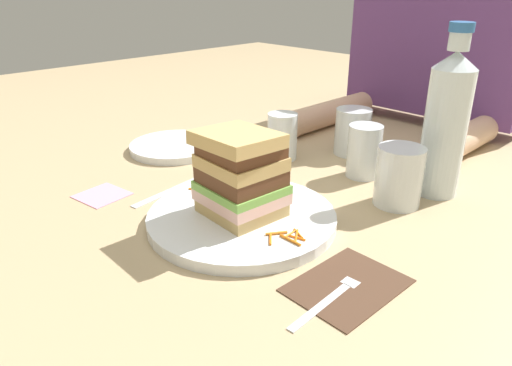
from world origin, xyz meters
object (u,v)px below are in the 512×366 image
object	(u,v)px
empty_tumbler_1	(364,151)
side_plate	(175,146)
juice_glass	(399,180)
main_plate	(242,218)
fork	(337,291)
sandwich	(241,174)
diner_across	(438,23)
water_bottle	(446,122)
napkin_pink	(102,195)
napkin_dark	(347,285)
knife	(176,188)
empty_tumbler_2	(282,136)
empty_tumbler_0	(353,132)

from	to	relation	value
empty_tumbler_1	side_plate	xyz separation A→B (m)	(-0.36, -0.17, -0.04)
juice_glass	empty_tumbler_1	world-z (taller)	same
main_plate	side_plate	world-z (taller)	main_plate
fork	main_plate	bearing A→B (deg)	169.48
juice_glass	sandwich	bearing A→B (deg)	-119.40
main_plate	side_plate	xyz separation A→B (m)	(-0.34, 0.12, -0.00)
fork	diner_across	xyz separation A→B (m)	(-0.27, 0.72, 0.24)
water_bottle	napkin_pink	world-z (taller)	water_bottle
napkin_dark	water_bottle	world-z (taller)	water_bottle
sandwich	fork	world-z (taller)	sandwich
napkin_dark	empty_tumbler_1	bearing A→B (deg)	121.49
napkin_pink	napkin_dark	bearing A→B (deg)	11.35
napkin_dark	empty_tumbler_1	xyz separation A→B (m)	(-0.19, 0.30, 0.05)
knife	fork	bearing A→B (deg)	-5.86
main_plate	juice_glass	world-z (taller)	juice_glass
main_plate	knife	xyz separation A→B (m)	(-0.17, 0.00, -0.01)
fork	empty_tumbler_2	world-z (taller)	empty_tumbler_2
water_bottle	sandwich	bearing A→B (deg)	-115.64
napkin_pink	juice_glass	bearing A→B (deg)	42.14
main_plate	water_bottle	xyz separation A→B (m)	(0.15, 0.31, 0.12)
napkin_dark	juice_glass	xyz separation A→B (m)	(-0.08, 0.24, 0.04)
diner_across	sandwich	bearing A→B (deg)	-84.56
empty_tumbler_0	napkin_pink	distance (m)	0.51
napkin_dark	fork	size ratio (longest dim) A/B	0.84
knife	empty_tumbler_0	bearing A→B (deg)	73.72
napkin_pink	diner_across	xyz separation A→B (m)	(0.17, 0.79, 0.24)
napkin_pink	diner_across	distance (m)	0.84
napkin_dark	empty_tumbler_2	distance (m)	0.44
knife	side_plate	distance (m)	0.21
empty_tumbler_0	diner_across	distance (m)	0.37
knife	empty_tumbler_2	world-z (taller)	empty_tumbler_2
water_bottle	empty_tumbler_0	world-z (taller)	water_bottle
main_plate	napkin_pink	size ratio (longest dim) A/B	3.75
diner_across	empty_tumbler_1	bearing A→B (deg)	-77.82
napkin_dark	juice_glass	size ratio (longest dim) A/B	1.43
fork	side_plate	size ratio (longest dim) A/B	0.87
empty_tumbler_0	diner_across	size ratio (longest dim) A/B	0.17
main_plate	knife	distance (m)	0.17
empty_tumbler_1	napkin_pink	size ratio (longest dim) A/B	1.28
sandwich	napkin_dark	bearing A→B (deg)	-4.31
sandwich	empty_tumbler_1	bearing A→B (deg)	85.85
water_bottle	diner_across	xyz separation A→B (m)	(-0.22, 0.37, 0.12)
sandwich	empty_tumbler_1	xyz separation A→B (m)	(0.02, 0.29, -0.03)
main_plate	fork	distance (m)	0.21
napkin_dark	juice_glass	distance (m)	0.26
juice_glass	empty_tumbler_0	size ratio (longest dim) A/B	1.03
main_plate	side_plate	size ratio (longest dim) A/B	1.48
napkin_dark	empty_tumbler_1	size ratio (longest dim) A/B	1.43
knife	empty_tumbler_0	world-z (taller)	empty_tumbler_0
water_bottle	side_plate	distance (m)	0.54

